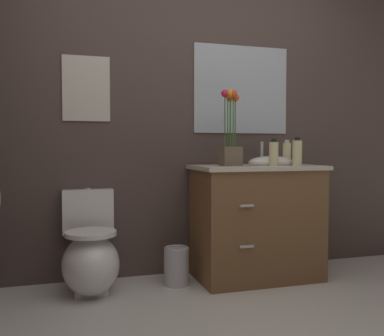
{
  "coord_description": "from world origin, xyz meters",
  "views": [
    {
      "loc": [
        -0.97,
        -1.7,
        0.98
      ],
      "look_at": [
        -0.09,
        1.2,
        0.84
      ],
      "focal_mm": 40.51,
      "sensor_mm": 36.0,
      "label": 1
    }
  ],
  "objects_px": {
    "soap_bottle": "(287,153)",
    "wall_poster": "(86,89)",
    "flower_vase": "(230,139)",
    "lotion_bottle": "(274,153)",
    "vanity_cabinet": "(257,220)",
    "hand_wash_bottle": "(297,153)",
    "wall_mirror": "(241,90)",
    "toilet": "(90,257)",
    "trash_bin": "(177,266)"
  },
  "relations": [
    {
      "from": "soap_bottle",
      "to": "wall_poster",
      "type": "relative_size",
      "value": 0.41
    },
    {
      "from": "flower_vase",
      "to": "lotion_bottle",
      "type": "relative_size",
      "value": 2.8
    },
    {
      "from": "vanity_cabinet",
      "to": "hand_wash_bottle",
      "type": "height_order",
      "value": "hand_wash_bottle"
    },
    {
      "from": "wall_mirror",
      "to": "toilet",
      "type": "bearing_deg",
      "value": -167.61
    },
    {
      "from": "vanity_cabinet",
      "to": "wall_poster",
      "type": "relative_size",
      "value": 2.19
    },
    {
      "from": "hand_wash_bottle",
      "to": "trash_bin",
      "type": "relative_size",
      "value": 0.77
    },
    {
      "from": "lotion_bottle",
      "to": "wall_mirror",
      "type": "bearing_deg",
      "value": 99.0
    },
    {
      "from": "toilet",
      "to": "trash_bin",
      "type": "relative_size",
      "value": 2.54
    },
    {
      "from": "hand_wash_bottle",
      "to": "trash_bin",
      "type": "xyz_separation_m",
      "value": [
        -0.87,
        0.16,
        -0.81
      ]
    },
    {
      "from": "soap_bottle",
      "to": "trash_bin",
      "type": "distance_m",
      "value": 1.22
    },
    {
      "from": "vanity_cabinet",
      "to": "wall_poster",
      "type": "distance_m",
      "value": 1.59
    },
    {
      "from": "flower_vase",
      "to": "wall_mirror",
      "type": "xyz_separation_m",
      "value": [
        0.22,
        0.32,
        0.4
      ]
    },
    {
      "from": "wall_mirror",
      "to": "vanity_cabinet",
      "type": "bearing_deg",
      "value": -89.47
    },
    {
      "from": "soap_bottle",
      "to": "wall_mirror",
      "type": "xyz_separation_m",
      "value": [
        -0.29,
        0.22,
        0.51
      ]
    },
    {
      "from": "toilet",
      "to": "wall_mirror",
      "type": "distance_m",
      "value": 1.74
    },
    {
      "from": "hand_wash_bottle",
      "to": "wall_mirror",
      "type": "distance_m",
      "value": 0.72
    },
    {
      "from": "flower_vase",
      "to": "trash_bin",
      "type": "height_order",
      "value": "flower_vase"
    },
    {
      "from": "flower_vase",
      "to": "lotion_bottle",
      "type": "height_order",
      "value": "flower_vase"
    },
    {
      "from": "flower_vase",
      "to": "hand_wash_bottle",
      "type": "distance_m",
      "value": 0.5
    },
    {
      "from": "toilet",
      "to": "wall_mirror",
      "type": "relative_size",
      "value": 0.86
    },
    {
      "from": "wall_poster",
      "to": "wall_mirror",
      "type": "relative_size",
      "value": 0.59
    },
    {
      "from": "vanity_cabinet",
      "to": "lotion_bottle",
      "type": "xyz_separation_m",
      "value": [
        0.07,
        -0.14,
        0.5
      ]
    },
    {
      "from": "hand_wash_bottle",
      "to": "wall_poster",
      "type": "distance_m",
      "value": 1.61
    },
    {
      "from": "lotion_bottle",
      "to": "hand_wash_bottle",
      "type": "distance_m",
      "value": 0.19
    },
    {
      "from": "hand_wash_bottle",
      "to": "wall_mirror",
      "type": "xyz_separation_m",
      "value": [
        -0.25,
        0.44,
        0.5
      ]
    },
    {
      "from": "vanity_cabinet",
      "to": "wall_poster",
      "type": "xyz_separation_m",
      "value": [
        -1.22,
        0.29,
        0.97
      ]
    },
    {
      "from": "toilet",
      "to": "wall_mirror",
      "type": "xyz_separation_m",
      "value": [
        1.22,
        0.27,
        1.21
      ]
    },
    {
      "from": "toilet",
      "to": "wall_poster",
      "type": "distance_m",
      "value": 1.2
    },
    {
      "from": "toilet",
      "to": "trash_bin",
      "type": "bearing_deg",
      "value": -1.47
    },
    {
      "from": "flower_vase",
      "to": "wall_mirror",
      "type": "height_order",
      "value": "wall_mirror"
    },
    {
      "from": "lotion_bottle",
      "to": "wall_poster",
      "type": "bearing_deg",
      "value": 161.41
    },
    {
      "from": "hand_wash_bottle",
      "to": "wall_mirror",
      "type": "height_order",
      "value": "wall_mirror"
    },
    {
      "from": "lotion_bottle",
      "to": "vanity_cabinet",
      "type": "bearing_deg",
      "value": 115.36
    },
    {
      "from": "toilet",
      "to": "flower_vase",
      "type": "bearing_deg",
      "value": -3.2
    },
    {
      "from": "toilet",
      "to": "vanity_cabinet",
      "type": "xyz_separation_m",
      "value": [
        1.22,
        -0.03,
        0.19
      ]
    },
    {
      "from": "toilet",
      "to": "flower_vase",
      "type": "relative_size",
      "value": 1.25
    },
    {
      "from": "wall_mirror",
      "to": "lotion_bottle",
      "type": "bearing_deg",
      "value": -81.0
    },
    {
      "from": "trash_bin",
      "to": "wall_poster",
      "type": "distance_m",
      "value": 1.44
    },
    {
      "from": "trash_bin",
      "to": "toilet",
      "type": "bearing_deg",
      "value": 178.53
    },
    {
      "from": "trash_bin",
      "to": "hand_wash_bottle",
      "type": "bearing_deg",
      "value": -10.25
    },
    {
      "from": "hand_wash_bottle",
      "to": "soap_bottle",
      "type": "bearing_deg",
      "value": 80.07
    },
    {
      "from": "soap_bottle",
      "to": "trash_bin",
      "type": "relative_size",
      "value": 0.71
    },
    {
      "from": "soap_bottle",
      "to": "lotion_bottle",
      "type": "bearing_deg",
      "value": -136.43
    },
    {
      "from": "lotion_bottle",
      "to": "toilet",
      "type": "bearing_deg",
      "value": 172.68
    },
    {
      "from": "lotion_bottle",
      "to": "trash_bin",
      "type": "xyz_separation_m",
      "value": [
        -0.69,
        0.15,
        -0.8
      ]
    },
    {
      "from": "vanity_cabinet",
      "to": "soap_bottle",
      "type": "height_order",
      "value": "soap_bottle"
    },
    {
      "from": "hand_wash_bottle",
      "to": "wall_mirror",
      "type": "bearing_deg",
      "value": 120.05
    },
    {
      "from": "vanity_cabinet",
      "to": "wall_mirror",
      "type": "relative_size",
      "value": 1.29
    },
    {
      "from": "wall_poster",
      "to": "wall_mirror",
      "type": "height_order",
      "value": "wall_mirror"
    },
    {
      "from": "lotion_bottle",
      "to": "wall_poster",
      "type": "relative_size",
      "value": 0.42
    }
  ]
}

